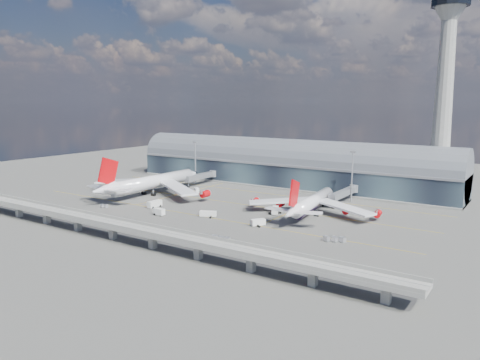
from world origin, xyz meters
The scene contains 20 objects.
ground centered at (0.00, 0.00, 0.00)m, with size 500.00×500.00×0.00m, color #474744.
taxi_lines centered at (0.00, 22.11, 0.01)m, with size 200.00×80.12×0.01m.
terminal centered at (0.00, 77.99, 11.34)m, with size 200.00×30.00×28.00m.
control_tower centered at (85.00, 83.00, 51.64)m, with size 19.00×19.00×103.00m.
guideway centered at (0.00, -55.00, 5.29)m, with size 220.00×8.50×7.20m.
floodlight_mast_left centered at (-50.00, 55.00, 13.63)m, with size 3.00×0.70×25.70m.
floodlight_mast_right centered at (50.00, 55.00, 13.63)m, with size 3.00×0.70×25.70m.
airliner_left centered at (-46.68, 12.59, 6.78)m, with size 73.93×77.61×23.73m.
airliner_right centered at (44.73, 19.76, 5.18)m, with size 60.22×62.98×19.98m.
jet_bridge_left centered at (-43.18, 53.12, 5.18)m, with size 4.40×28.00×7.25m.
jet_bridge_right centered at (48.02, 51.18, 5.18)m, with size 4.40×32.00×7.25m.
service_truck_0 centered at (-23.40, -8.84, 1.67)m, with size 2.84×7.82×3.23m.
service_truck_1 centered at (-10.84, -19.12, 1.54)m, with size 5.33×2.78×3.04m.
service_truck_2 centered at (8.96, -9.36, 1.37)m, with size 7.47×4.93×2.63m.
service_truck_3 centered at (35.01, -10.02, 1.44)m, with size 5.05×6.12×2.82m.
service_truck_4 centered at (30.91, 11.23, 1.66)m, with size 4.71×6.26×3.30m.
service_truck_5 centered at (-29.72, 30.87, 1.30)m, with size 5.25×5.05×2.55m.
cargo_train_0 centered at (-43.30, -22.31, 0.76)m, with size 4.47×2.38×1.45m.
cargo_train_1 centered at (34.94, -35.82, 0.97)m, with size 8.29×1.83×1.85m.
cargo_train_2 centered at (69.24, -13.45, 0.95)m, with size 8.24×4.41×1.82m.
Camera 1 is at (130.59, -167.22, 50.09)m, focal length 35.00 mm.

